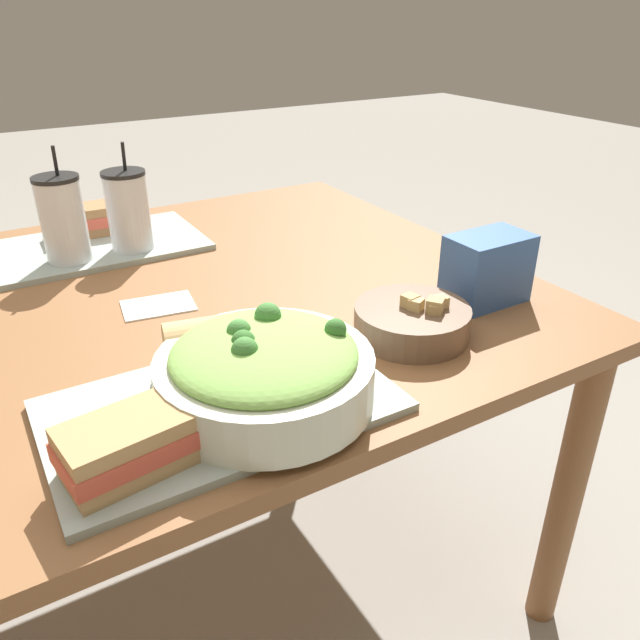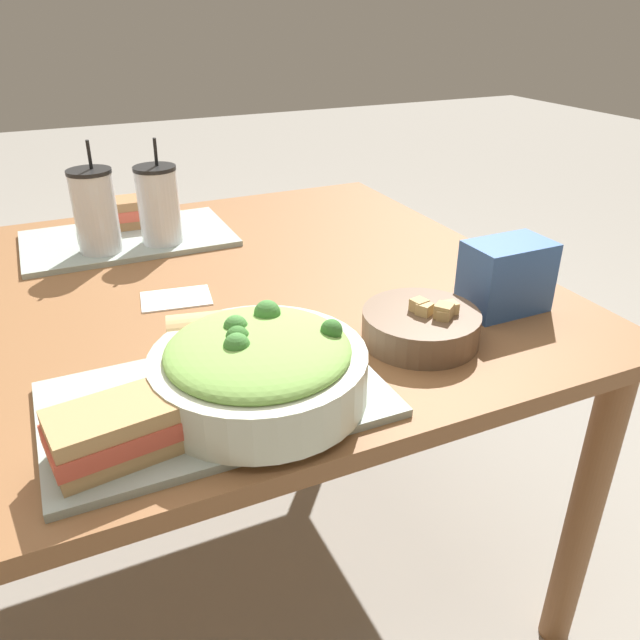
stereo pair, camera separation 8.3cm
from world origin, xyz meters
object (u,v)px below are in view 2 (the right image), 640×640
Objects in this scene: salad_bowl at (259,366)px; napkin_folded at (176,299)px; sandwich_near at (116,431)px; sandwich_far at (125,213)px; soup_bowl at (421,325)px; chip_bag at (506,276)px; drink_cup_red at (159,207)px; baguette_near at (207,337)px; drink_cup_dark at (96,214)px.

napkin_folded is at bearing 94.47° from salad_bowl.
sandwich_far is at bearing 72.10° from sandwich_near.
soup_bowl is 0.20m from chip_bag.
drink_cup_red is at bearing 65.86° from sandwich_near.
baguette_near is at bearing 176.96° from chip_bag.
sandwich_far is (-0.34, 0.74, 0.02)m from soup_bowl.
sandwich_near is at bearing 148.22° from baguette_near.
drink_cup_red is 0.73m from chip_bag.
chip_bag is (0.52, -0.02, 0.01)m from baguette_near.
soup_bowl is at bearing -44.66° from napkin_folded.
soup_bowl is 1.29× the size of chip_bag.
drink_cup_red is at bearing 6.71° from baguette_near.
drink_cup_red is at bearing 130.23° from chip_bag.
salad_bowl is 0.49m from chip_bag.
napkin_folded is (-0.03, 0.37, -0.06)m from salad_bowl.
sandwich_far is 1.21× the size of napkin_folded.
salad_bowl reaches higher than sandwich_near.
salad_bowl reaches higher than soup_bowl.
drink_cup_red is at bearing 89.28° from salad_bowl.
sandwich_far is at bearing 12.43° from baguette_near.
soup_bowl is at bearing -63.02° from sandwich_far.
drink_cup_red is (0.05, 0.53, 0.04)m from baguette_near.
sandwich_near is at bearing -167.18° from salad_bowl.
salad_bowl and chip_bag have the same top height.
napkin_folded is (0.02, -0.42, -0.04)m from sandwich_far.
chip_bag reaches higher than napkin_folded.
salad_bowl is 0.20m from sandwich_near.
drink_cup_red is (0.13, -0.00, -0.00)m from drink_cup_dark.
napkin_folded is at bearing -85.19° from sandwich_far.
drink_cup_dark is at bearing 137.08° from chip_bag.
napkin_folded is (-0.51, 0.28, -0.06)m from chip_bag.
drink_cup_dark is at bearing -115.12° from sandwich_far.
soup_bowl is at bearing -89.24° from baguette_near.
drink_cup_dark reaches higher than sandwich_far.
baguette_near is at bearing -91.80° from napkin_folded.
napkin_folded is at bearing -97.64° from drink_cup_red.
baguette_near is (-0.04, 0.12, -0.01)m from salad_bowl.
soup_bowl is 1.37× the size of napkin_folded.
drink_cup_dark is (-0.12, 0.65, 0.03)m from salad_bowl.
salad_bowl is at bearing -85.53° from napkin_folded.
drink_cup_red is at bearing 82.36° from napkin_folded.
soup_bowl is 0.49m from sandwich_near.
salad_bowl is 1.25× the size of drink_cup_dark.
salad_bowl is 0.66m from drink_cup_dark.
salad_bowl is at bearing -169.25° from chip_bag.
baguette_near is 0.53m from drink_cup_red.
drink_cup_red reaches higher than sandwich_near.
salad_bowl is 0.30m from soup_bowl.
drink_cup_red reaches higher than chip_bag.
sandwich_far is (-0.05, 0.79, -0.02)m from salad_bowl.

